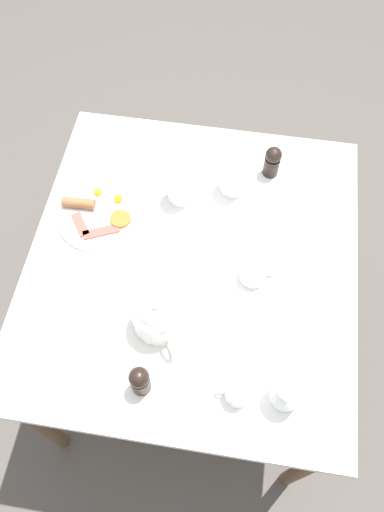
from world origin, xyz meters
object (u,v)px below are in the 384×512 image
Objects in this scene: water_glass_tall at (233,177)px; fork_by_plate at (62,294)px; pepper_grinder at (272,161)px; spoon_for_tea at (193,236)px; breakfast_plate at (100,212)px; fork_spare at (311,325)px; teacup_with_saucer_left at (254,274)px; teapot_near at (157,316)px; napkin_folded at (309,200)px; wine_glass_spare at (288,391)px; water_glass_short at (180,186)px; creamer_jug at (237,393)px; knife_by_plate at (162,157)px; salt_grinder at (140,381)px.

water_glass_tall reaches higher than fork_by_plate.
spoon_for_tea is (0.20, 0.27, -0.05)m from pepper_grinder.
water_glass_tall is (-0.38, -0.16, 0.05)m from breakfast_plate.
teacup_with_saucer_left is at bearing -34.23° from fork_spare.
teapot_near reaches higher than pepper_grinder.
teapot_near is at bearing 50.84° from napkin_folded.
wine_glass_spare is at bearing 163.79° from fork_by_plate.
fork_spare is (-0.65, 0.26, -0.01)m from breakfast_plate.
water_glass_short reaches higher than fork_spare.
teacup_with_saucer_left is 0.99× the size of fork_spare.
water_glass_short is at bearing -156.57° from breakfast_plate.
teapot_near is at bearing 127.02° from breakfast_plate.
teacup_with_saucer_left is 0.33m from creamer_jug.
water_glass_tall is (-0.14, -0.48, 0.00)m from teapot_near.
water_glass_short reaches higher than knife_by_plate.
water_glass_short is at bearing -44.45° from teacup_with_saucer_left.
creamer_jug is at bearing -176.76° from salt_grinder.
fork_spare is at bearing 122.39° from water_glass_tall.
napkin_folded is (-0.15, -0.63, -0.03)m from creamer_jug.
water_glass_short is (0.25, -0.24, 0.03)m from teacup_with_saucer_left.
breakfast_plate is 1.40× the size of teapot_near.
teacup_with_saucer_left is 0.86× the size of spoon_for_tea.
teapot_near reaches higher than breakfast_plate.
salt_grinder is (0.26, 0.73, 0.00)m from pepper_grinder.
pepper_grinder is at bearing -109.90° from salt_grinder.
fork_by_plate is (0.63, -0.18, -0.05)m from wine_glass_spare.
wine_glass_spare reaches higher than fork_spare.
fork_by_plate is at bearing -16.21° from wine_glass_spare.
wine_glass_spare reaches higher than pepper_grinder.
creamer_jug is 0.28m from fork_spare.
breakfast_plate is 0.50m from teacup_with_saucer_left.
knife_by_plate is (0.09, -0.56, -0.05)m from teapot_near.
fork_by_plate is at bearing 46.60° from teapot_near.
teacup_with_saucer_left is 1.18× the size of pepper_grinder.
pepper_grinder reaches higher than knife_by_plate.
teapot_near is 0.41m from fork_spare.
breakfast_plate is 1.73× the size of knife_by_plate.
fork_by_plate is at bearing 82.01° from breakfast_plate.
water_glass_tall is at bearing -72.54° from teacup_with_saucer_left.
water_glass_short is (-0.23, -0.10, 0.05)m from breakfast_plate.
teapot_near reaches higher than water_glass_tall.
teapot_near is at bearing 79.78° from spoon_for_tea.
wine_glass_spare is 0.73× the size of spoon_for_tea.
teapot_near is at bearing -21.83° from wine_glass_spare.
napkin_folded is 0.78m from fork_by_plate.
napkin_folded is 1.15× the size of knife_by_plate.
water_glass_tall is 0.88× the size of fork_spare.
water_glass_short is 1.01× the size of salt_grinder.
teacup_with_saucer_left is 0.94× the size of fork_by_plate.
napkin_folded is at bearing -73.85° from teapot_near.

